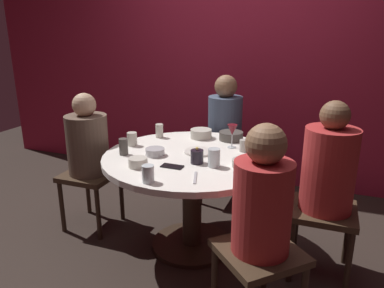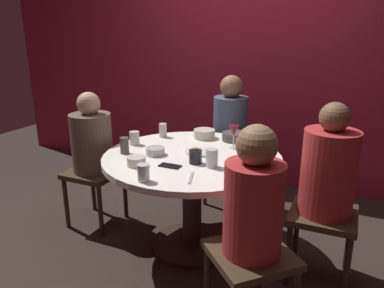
# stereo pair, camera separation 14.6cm
# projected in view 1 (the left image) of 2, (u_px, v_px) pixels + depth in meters

# --- Properties ---
(ground_plane) EXTENTS (8.00, 8.00, 0.00)m
(ground_plane) POSITION_uv_depth(u_px,v_px,m) (192.00, 245.00, 2.78)
(ground_plane) COLOR #2D231E
(back_wall) EXTENTS (6.00, 0.10, 2.60)m
(back_wall) POSITION_uv_depth(u_px,v_px,m) (243.00, 57.00, 3.71)
(back_wall) COLOR maroon
(back_wall) RESTS_ON ground
(dining_table) EXTENTS (1.25, 1.25, 0.72)m
(dining_table) POSITION_uv_depth(u_px,v_px,m) (192.00, 176.00, 2.62)
(dining_table) COLOR white
(dining_table) RESTS_ON ground
(seated_diner_left) EXTENTS (0.40, 0.40, 1.11)m
(seated_diner_left) POSITION_uv_depth(u_px,v_px,m) (88.00, 146.00, 2.87)
(seated_diner_left) COLOR #3F2D1E
(seated_diner_left) RESTS_ON ground
(seated_diner_back) EXTENTS (0.40, 0.40, 1.19)m
(seated_diner_back) POSITION_uv_depth(u_px,v_px,m) (225.00, 126.00, 3.33)
(seated_diner_back) COLOR #3F2D1E
(seated_diner_back) RESTS_ON ground
(seated_diner_right) EXTENTS (0.40, 0.40, 1.17)m
(seated_diner_right) POSITION_uv_depth(u_px,v_px,m) (328.00, 172.00, 2.27)
(seated_diner_right) COLOR #3F2D1E
(seated_diner_right) RESTS_ON ground
(seated_diner_front_right) EXTENTS (0.57, 0.57, 1.14)m
(seated_diner_front_right) POSITION_uv_depth(u_px,v_px,m) (262.00, 207.00, 1.84)
(seated_diner_front_right) COLOR #3F2D1E
(seated_diner_front_right) RESTS_ON ground
(candle_holder) EXTENTS (0.08, 0.08, 0.11)m
(candle_holder) POSITION_uv_depth(u_px,v_px,m) (197.00, 157.00, 2.40)
(candle_holder) COLOR black
(candle_holder) RESTS_ON dining_table
(wine_glass) EXTENTS (0.08, 0.08, 0.18)m
(wine_glass) POSITION_uv_depth(u_px,v_px,m) (232.00, 131.00, 2.69)
(wine_glass) COLOR silver
(wine_glass) RESTS_ON dining_table
(dinner_plate) EXTENTS (0.21, 0.21, 0.01)m
(dinner_plate) POSITION_uv_depth(u_px,v_px,m) (199.00, 152.00, 2.62)
(dinner_plate) COLOR silver
(dinner_plate) RESTS_ON dining_table
(cell_phone) EXTENTS (0.14, 0.07, 0.01)m
(cell_phone) POSITION_uv_depth(u_px,v_px,m) (172.00, 166.00, 2.34)
(cell_phone) COLOR black
(cell_phone) RESTS_ON dining_table
(bowl_serving_large) EXTENTS (0.13, 0.13, 0.05)m
(bowl_serving_large) POSITION_uv_depth(u_px,v_px,m) (155.00, 152.00, 2.55)
(bowl_serving_large) COLOR #B7B7BC
(bowl_serving_large) RESTS_ON dining_table
(bowl_salad_center) EXTENTS (0.12, 0.12, 0.06)m
(bowl_salad_center) POSITION_uv_depth(u_px,v_px,m) (138.00, 162.00, 2.34)
(bowl_salad_center) COLOR beige
(bowl_salad_center) RESTS_ON dining_table
(bowl_small_white) EXTENTS (0.16, 0.16, 0.05)m
(bowl_small_white) POSITION_uv_depth(u_px,v_px,m) (245.00, 163.00, 2.34)
(bowl_small_white) COLOR #B2ADA3
(bowl_small_white) RESTS_ON dining_table
(bowl_sauce_side) EXTENTS (0.19, 0.19, 0.07)m
(bowl_sauce_side) POSITION_uv_depth(u_px,v_px,m) (231.00, 136.00, 2.91)
(bowl_sauce_side) COLOR #4C4742
(bowl_sauce_side) RESTS_ON dining_table
(bowl_rice_portion) EXTENTS (0.17, 0.17, 0.07)m
(bowl_rice_portion) POSITION_uv_depth(u_px,v_px,m) (201.00, 134.00, 2.97)
(bowl_rice_portion) COLOR beige
(bowl_rice_portion) RESTS_ON dining_table
(cup_near_candle) EXTENTS (0.08, 0.08, 0.12)m
(cup_near_candle) POSITION_uv_depth(u_px,v_px,m) (214.00, 158.00, 2.34)
(cup_near_candle) COLOR silver
(cup_near_candle) RESTS_ON dining_table
(cup_by_left_diner) EXTENTS (0.07, 0.07, 0.10)m
(cup_by_left_diner) POSITION_uv_depth(u_px,v_px,m) (132.00, 139.00, 2.77)
(cup_by_left_diner) COLOR beige
(cup_by_left_diner) RESTS_ON dining_table
(cup_by_right_diner) EXTENTS (0.07, 0.07, 0.10)m
(cup_by_right_diner) POSITION_uv_depth(u_px,v_px,m) (148.00, 174.00, 2.10)
(cup_by_right_diner) COLOR silver
(cup_by_right_diner) RESTS_ON dining_table
(cup_center_front) EXTENTS (0.06, 0.06, 0.11)m
(cup_center_front) POSITION_uv_depth(u_px,v_px,m) (159.00, 131.00, 2.98)
(cup_center_front) COLOR beige
(cup_center_front) RESTS_ON dining_table
(cup_far_edge) EXTENTS (0.06, 0.06, 0.09)m
(cup_far_edge) POSITION_uv_depth(u_px,v_px,m) (244.00, 146.00, 2.63)
(cup_far_edge) COLOR #B2ADA3
(cup_far_edge) RESTS_ON dining_table
(cup_beside_wine) EXTENTS (0.06, 0.06, 0.12)m
(cup_beside_wine) POSITION_uv_depth(u_px,v_px,m) (124.00, 147.00, 2.56)
(cup_beside_wine) COLOR #4C4742
(cup_beside_wine) RESTS_ON dining_table
(fork_near_plate) EXTENTS (0.07, 0.18, 0.01)m
(fork_near_plate) POSITION_uv_depth(u_px,v_px,m) (195.00, 178.00, 2.17)
(fork_near_plate) COLOR #B7B7BC
(fork_near_plate) RESTS_ON dining_table
(knife_near_plate) EXTENTS (0.05, 0.18, 0.01)m
(knife_near_plate) POSITION_uv_depth(u_px,v_px,m) (265.00, 157.00, 2.52)
(knife_near_plate) COLOR #B7B7BC
(knife_near_plate) RESTS_ON dining_table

